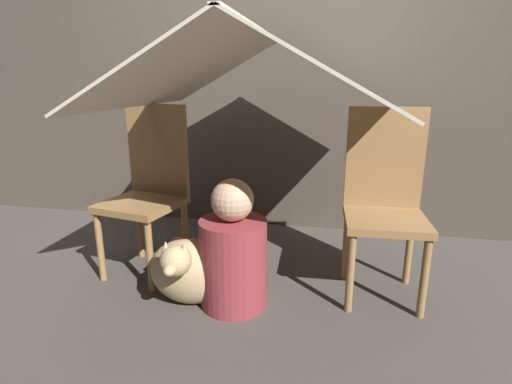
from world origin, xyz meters
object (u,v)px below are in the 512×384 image
(chair_left, at_px, (149,185))
(dog, at_px, (187,270))
(person_front, at_px, (233,254))
(chair_right, at_px, (384,198))

(chair_left, distance_m, dog, 0.57)
(chair_left, xyz_separation_m, person_front, (0.55, -0.29, -0.23))
(person_front, bearing_deg, dog, -168.58)
(chair_right, bearing_deg, person_front, -159.74)
(chair_left, bearing_deg, person_front, -16.48)
(chair_left, xyz_separation_m, chair_right, (1.25, 0.00, 0.00))
(chair_right, bearing_deg, dog, -162.33)
(chair_right, xyz_separation_m, person_front, (-0.69, -0.29, -0.23))
(person_front, xyz_separation_m, dog, (-0.22, -0.04, -0.09))
(chair_left, xyz_separation_m, dog, (0.34, -0.34, -0.32))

